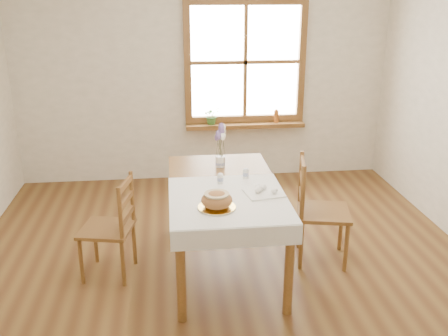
{
  "coord_description": "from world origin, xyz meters",
  "views": [
    {
      "loc": [
        -0.43,
        -3.5,
        2.28
      ],
      "look_at": [
        0.0,
        0.3,
        0.9
      ],
      "focal_mm": 40.0,
      "sensor_mm": 36.0,
      "label": 1
    }
  ],
  "objects_px": {
    "dining_table": "(224,195)",
    "chair_left": "(106,227)",
    "bread_plate": "(217,208)",
    "flower_vase": "(220,162)",
    "chair_right": "(324,211)"
  },
  "relations": [
    {
      "from": "chair_left",
      "to": "dining_table",
      "type": "bearing_deg",
      "value": 103.63
    },
    {
      "from": "dining_table",
      "to": "chair_left",
      "type": "distance_m",
      "value": 1.01
    },
    {
      "from": "dining_table",
      "to": "chair_right",
      "type": "height_order",
      "value": "chair_right"
    },
    {
      "from": "flower_vase",
      "to": "chair_right",
      "type": "bearing_deg",
      "value": -26.77
    },
    {
      "from": "dining_table",
      "to": "bread_plate",
      "type": "height_order",
      "value": "bread_plate"
    },
    {
      "from": "chair_right",
      "to": "bread_plate",
      "type": "bearing_deg",
      "value": 128.55
    },
    {
      "from": "dining_table",
      "to": "chair_left",
      "type": "relative_size",
      "value": 1.85
    },
    {
      "from": "dining_table",
      "to": "bread_plate",
      "type": "xyz_separation_m",
      "value": [
        -0.11,
        -0.48,
        0.1
      ]
    },
    {
      "from": "dining_table",
      "to": "chair_left",
      "type": "xyz_separation_m",
      "value": [
        -0.98,
        -0.03,
        -0.23
      ]
    },
    {
      "from": "chair_right",
      "to": "bread_plate",
      "type": "xyz_separation_m",
      "value": [
        -0.98,
        -0.48,
        0.3
      ]
    },
    {
      "from": "chair_right",
      "to": "flower_vase",
      "type": "distance_m",
      "value": 1.01
    },
    {
      "from": "dining_table",
      "to": "flower_vase",
      "type": "relative_size",
      "value": 16.37
    },
    {
      "from": "dining_table",
      "to": "bread_plate",
      "type": "distance_m",
      "value": 0.5
    },
    {
      "from": "bread_plate",
      "to": "flower_vase",
      "type": "relative_size",
      "value": 2.76
    },
    {
      "from": "bread_plate",
      "to": "flower_vase",
      "type": "xyz_separation_m",
      "value": [
        0.12,
        0.91,
        0.03
      ]
    }
  ]
}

